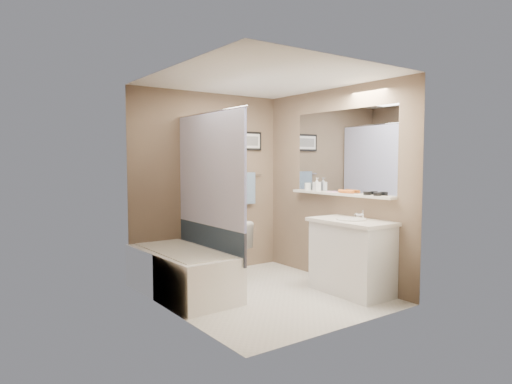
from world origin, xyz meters
TOP-DOWN VIEW (x-y plane):
  - ground at (0.00, 0.00)m, footprint 2.50×2.50m
  - ceiling at (0.00, 0.00)m, footprint 2.20×2.50m
  - wall_back at (0.00, 1.23)m, footprint 2.20×0.04m
  - wall_front at (0.00, -1.23)m, footprint 2.20×0.04m
  - wall_left at (-1.08, 0.00)m, footprint 0.04×2.50m
  - wall_right at (1.08, 0.00)m, footprint 0.04×2.50m
  - tile_surround at (-1.09, 0.50)m, footprint 0.02×1.55m
  - curtain_rod at (-0.40, 0.50)m, footprint 0.02×1.55m
  - curtain_upper at (-0.40, 0.50)m, footprint 0.03×1.45m
  - curtain_lower at (-0.40, 0.50)m, footprint 0.03×1.45m
  - mirror at (1.09, -0.15)m, footprint 0.02×1.60m
  - shelf at (1.04, -0.15)m, footprint 0.12×1.60m
  - towel_bar at (0.55, 1.22)m, footprint 0.60×0.02m
  - towel at (0.55, 1.20)m, footprint 0.34×0.05m
  - art_frame at (0.55, 1.23)m, footprint 0.62×0.02m
  - art_mat at (0.55, 1.22)m, footprint 0.56×0.00m
  - art_image at (0.55, 1.22)m, footprint 0.50×0.00m
  - door at (0.55, -1.24)m, footprint 0.80×0.02m
  - door_handle at (0.22, -1.19)m, footprint 0.10×0.02m
  - bathtub at (-0.75, 0.53)m, footprint 0.76×1.53m
  - tub_rim at (-0.75, 0.53)m, footprint 0.56×1.36m
  - toilet at (-0.03, 0.87)m, footprint 0.62×0.83m
  - vanity at (0.85, -0.53)m, footprint 0.51×0.91m
  - countertop at (0.84, -0.53)m, footprint 0.54×0.96m
  - sink_basin at (0.83, -0.53)m, footprint 0.34×0.34m
  - faucet_spout at (1.03, -0.53)m, footprint 0.02×0.02m
  - faucet_knob at (1.03, -0.43)m, footprint 0.05×0.05m
  - candle_bowl_near at (1.04, -0.73)m, footprint 0.09×0.09m
  - candle_bowl_far at (1.04, -0.58)m, footprint 0.09×0.09m
  - hair_brush_front at (1.04, -0.26)m, footprint 0.05×0.22m
  - pink_comb at (1.04, -0.02)m, footprint 0.03×0.16m
  - glass_jar at (1.04, 0.42)m, footprint 0.08×0.08m
  - soap_bottle at (1.04, 0.25)m, footprint 0.08×0.08m

SIDE VIEW (x-z plane):
  - ground at x=0.00m, z-range 0.00..0.00m
  - bathtub at x=-0.75m, z-range 0.00..0.50m
  - toilet at x=-0.03m, z-range 0.00..0.75m
  - vanity at x=0.85m, z-range 0.00..0.80m
  - tub_rim at x=-0.75m, z-range 0.49..0.51m
  - curtain_lower at x=-0.40m, z-range 0.40..0.76m
  - countertop at x=0.84m, z-range 0.80..0.84m
  - sink_basin at x=0.83m, z-range 0.84..0.86m
  - faucet_knob at x=1.03m, z-range 0.84..0.90m
  - faucet_spout at x=1.03m, z-range 0.84..0.94m
  - tile_surround at x=-1.09m, z-range 0.00..2.00m
  - door at x=0.55m, z-range 0.00..2.00m
  - door_handle at x=0.22m, z-range 0.99..1.01m
  - shelf at x=1.04m, z-range 1.09..1.11m
  - pink_comb at x=1.04m, z-range 1.11..1.12m
  - towel at x=0.55m, z-range 0.90..1.34m
  - candle_bowl_near at x=1.04m, z-range 1.11..1.16m
  - candle_bowl_far at x=1.04m, z-range 1.11..1.16m
  - hair_brush_front at x=1.04m, z-range 1.12..1.16m
  - glass_jar at x=1.04m, z-range 1.11..1.22m
  - wall_back at x=0.00m, z-range 0.00..2.40m
  - wall_front at x=0.00m, z-range 0.00..2.40m
  - wall_left at x=-1.08m, z-range 0.00..2.40m
  - wall_right at x=1.08m, z-range 0.00..2.40m
  - soap_bottle at x=1.04m, z-range 1.11..1.29m
  - towel_bar at x=0.55m, z-range 1.29..1.31m
  - curtain_upper at x=-0.40m, z-range 0.76..2.04m
  - mirror at x=1.09m, z-range 1.12..2.12m
  - art_frame at x=0.55m, z-range 1.65..1.91m
  - art_mat at x=0.55m, z-range 1.68..1.88m
  - art_image at x=0.55m, z-range 1.72..1.84m
  - curtain_rod at x=-0.40m, z-range 2.04..2.06m
  - ceiling at x=0.00m, z-range 2.36..2.40m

